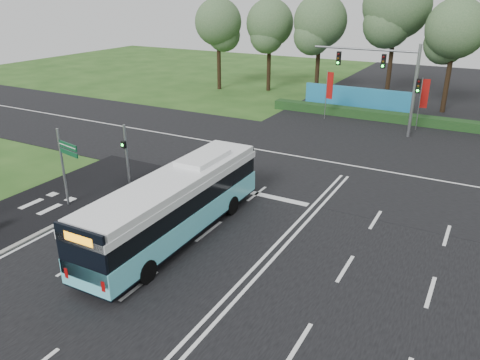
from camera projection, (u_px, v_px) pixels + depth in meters
name	position (u px, v px, depth m)	size (l,w,h in m)	color
ground	(272.00, 249.00, 20.59)	(120.00, 120.00, 0.00)	#244918
road_main	(272.00, 249.00, 20.58)	(20.00, 120.00, 0.04)	black
road_cross	(351.00, 166.00, 30.31)	(120.00, 14.00, 0.05)	black
bike_path	(24.00, 214.00, 23.73)	(5.00, 18.00, 0.06)	black
kerb_strip	(57.00, 225.00, 22.64)	(0.25, 18.00, 0.12)	gray
city_bus	(176.00, 204.00, 21.06)	(2.56, 11.37, 3.25)	#67DFEF
pedestrian_signal	(126.00, 152.00, 26.87)	(0.33, 0.42, 3.57)	gray
street_sign	(65.00, 160.00, 23.62)	(1.62, 0.41, 4.21)	gray
banner_flag_left	(329.00, 88.00, 40.07)	(0.62, 0.16, 4.25)	gray
banner_flag_mid	(423.00, 97.00, 36.89)	(0.60, 0.25, 4.26)	gray
traffic_light_gantry	(392.00, 75.00, 35.36)	(8.41, 0.28, 7.00)	gray
hedge	(393.00, 117.00, 40.31)	(22.00, 1.20, 0.80)	#143818
blue_hoarding	(356.00, 99.00, 43.86)	(10.00, 0.30, 2.20)	teal
eucalyptus_row	(464.00, 22.00, 41.11)	(53.75, 9.54, 12.54)	black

